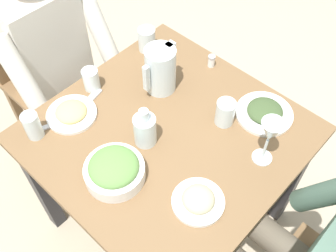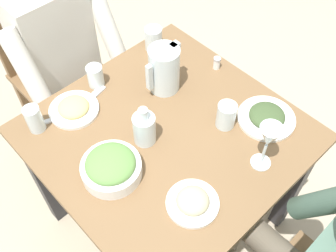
% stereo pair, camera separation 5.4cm
% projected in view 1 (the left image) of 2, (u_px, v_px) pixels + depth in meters
% --- Properties ---
extents(ground_plane, '(8.00, 8.00, 0.00)m').
position_uv_depth(ground_plane, '(168.00, 216.00, 2.00)').
color(ground_plane, tan).
extents(dining_table, '(0.89, 0.89, 0.72)m').
position_uv_depth(dining_table, '(167.00, 151.00, 1.53)').
color(dining_table, brown).
rests_on(dining_table, ground_plane).
extents(chair_near, '(0.40, 0.40, 0.90)m').
position_uv_depth(chair_near, '(43.00, 68.00, 1.93)').
color(chair_near, brown).
rests_on(chair_near, ground_plane).
extents(diner_near, '(0.48, 0.53, 1.19)m').
position_uv_depth(diner_near, '(62.00, 66.00, 1.72)').
color(diner_near, silver).
rests_on(diner_near, ground_plane).
extents(water_pitcher, '(0.16, 0.12, 0.19)m').
position_uv_depth(water_pitcher, '(160.00, 70.00, 1.49)').
color(water_pitcher, silver).
rests_on(water_pitcher, dining_table).
extents(salad_bowl, '(0.20, 0.20, 0.09)m').
position_uv_depth(salad_bowl, '(114.00, 170.00, 1.28)').
color(salad_bowl, white).
rests_on(salad_bowl, dining_table).
extents(plate_dolmas, '(0.22, 0.22, 0.04)m').
position_uv_depth(plate_dolmas, '(265.00, 112.00, 1.47)').
color(plate_dolmas, white).
rests_on(plate_dolmas, dining_table).
extents(plate_fries, '(0.19, 0.19, 0.04)m').
position_uv_depth(plate_fries, '(71.00, 113.00, 1.47)').
color(plate_fries, white).
rests_on(plate_fries, dining_table).
extents(plate_beans, '(0.17, 0.17, 0.05)m').
position_uv_depth(plate_beans, '(198.00, 200.00, 1.24)').
color(plate_beans, white).
rests_on(plate_beans, dining_table).
extents(water_glass_near_left, '(0.06, 0.06, 0.09)m').
position_uv_depth(water_glass_near_left, '(91.00, 79.00, 1.53)').
color(water_glass_near_left, silver).
rests_on(water_glass_near_left, dining_table).
extents(water_glass_far_right, '(0.07, 0.07, 0.10)m').
position_uv_depth(water_glass_far_right, '(147.00, 40.00, 1.67)').
color(water_glass_far_right, silver).
rests_on(water_glass_far_right, dining_table).
extents(water_glass_by_pitcher, '(0.06, 0.06, 0.11)m').
position_uv_depth(water_glass_by_pitcher, '(33.00, 126.00, 1.38)').
color(water_glass_by_pitcher, silver).
rests_on(water_glass_by_pitcher, dining_table).
extents(water_glass_center, '(0.07, 0.07, 0.10)m').
position_uv_depth(water_glass_center, '(225.00, 113.00, 1.42)').
color(water_glass_center, silver).
rests_on(water_glass_center, dining_table).
extents(wine_glass, '(0.08, 0.08, 0.20)m').
position_uv_depth(wine_glass, '(270.00, 134.00, 1.25)').
color(wine_glass, silver).
rests_on(wine_glass, dining_table).
extents(oil_carafe, '(0.08, 0.08, 0.16)m').
position_uv_depth(oil_carafe, '(145.00, 131.00, 1.36)').
color(oil_carafe, silver).
rests_on(oil_carafe, dining_table).
extents(salt_shaker, '(0.03, 0.03, 0.05)m').
position_uv_depth(salt_shaker, '(211.00, 61.00, 1.62)').
color(salt_shaker, white).
rests_on(salt_shaker, dining_table).
extents(fork_near, '(0.17, 0.06, 0.01)m').
position_uv_depth(fork_near, '(86.00, 103.00, 1.51)').
color(fork_near, silver).
rests_on(fork_near, dining_table).
extents(knife_near, '(0.18, 0.08, 0.01)m').
position_uv_depth(knife_near, '(61.00, 122.00, 1.46)').
color(knife_near, silver).
rests_on(knife_near, dining_table).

